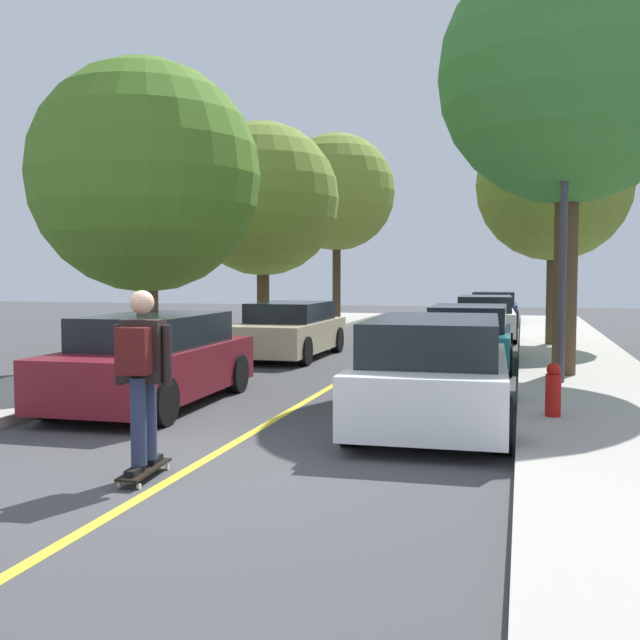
# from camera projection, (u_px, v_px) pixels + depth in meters

# --- Properties ---
(ground) EXTENTS (80.00, 80.00, 0.00)m
(ground) POSITION_uv_depth(u_px,v_px,m) (179.00, 475.00, 7.16)
(ground) COLOR #424244
(center_line) EXTENTS (0.12, 39.20, 0.01)m
(center_line) POSITION_uv_depth(u_px,v_px,m) (299.00, 405.00, 11.01)
(center_line) COLOR gold
(center_line) RESTS_ON ground
(parked_car_left_nearest) EXTENTS (1.97, 4.27, 1.38)m
(parked_car_left_nearest) POSITION_uv_depth(u_px,v_px,m) (154.00, 361.00, 11.03)
(parked_car_left_nearest) COLOR maroon
(parked_car_left_nearest) RESTS_ON ground
(parked_car_left_near) EXTENTS (1.86, 4.31, 1.32)m
(parked_car_left_near) POSITION_uv_depth(u_px,v_px,m) (290.00, 330.00, 17.45)
(parked_car_left_near) COLOR #BCAD89
(parked_car_left_near) RESTS_ON ground
(parked_car_right_nearest) EXTENTS (2.05, 4.39, 1.42)m
(parked_car_right_nearest) POSITION_uv_depth(u_px,v_px,m) (435.00, 372.00, 9.56)
(parked_car_right_nearest) COLOR white
(parked_car_right_nearest) RESTS_ON ground
(parked_car_right_near) EXTENTS (1.87, 4.22, 1.32)m
(parked_car_right_near) POSITION_uv_depth(u_px,v_px,m) (469.00, 337.00, 15.67)
(parked_car_right_near) COLOR #196066
(parked_car_right_near) RESTS_ON ground
(parked_car_right_far) EXTENTS (1.98, 4.40, 1.34)m
(parked_car_right_far) POSITION_uv_depth(u_px,v_px,m) (485.00, 318.00, 22.42)
(parked_car_right_far) COLOR white
(parked_car_right_far) RESTS_ON ground
(parked_car_right_farthest) EXTENTS (1.96, 4.06, 1.31)m
(parked_car_right_farthest) POSITION_uv_depth(u_px,v_px,m) (494.00, 308.00, 29.08)
(parked_car_right_farthest) COLOR navy
(parked_car_right_farthest) RESTS_ON ground
(street_tree_left_nearest) EXTENTS (4.56, 4.56, 6.05)m
(street_tree_left_nearest) POSITION_uv_depth(u_px,v_px,m) (146.00, 178.00, 14.38)
(street_tree_left_nearest) COLOR brown
(street_tree_left_nearest) RESTS_ON sidewalk_left
(street_tree_left_near) EXTENTS (4.38, 4.38, 6.19)m
(street_tree_left_near) POSITION_uv_depth(u_px,v_px,m) (263.00, 200.00, 20.85)
(street_tree_left_near) COLOR #4C3823
(street_tree_left_near) RESTS_ON sidewalk_left
(street_tree_left_far) EXTENTS (4.66, 4.66, 7.48)m
(street_tree_left_far) POSITION_uv_depth(u_px,v_px,m) (337.00, 192.00, 29.09)
(street_tree_left_far) COLOR #3D2D1E
(street_tree_left_far) RESTS_ON sidewalk_left
(street_tree_right_nearest) EXTENTS (4.72, 4.72, 7.84)m
(street_tree_right_nearest) POSITION_uv_depth(u_px,v_px,m) (570.00, 74.00, 13.09)
(street_tree_right_nearest) COLOR #4C3823
(street_tree_right_nearest) RESTS_ON sidewalk_right
(street_tree_right_near) EXTENTS (4.04, 4.04, 6.25)m
(street_tree_right_near) POSITION_uv_depth(u_px,v_px,m) (554.00, 184.00, 19.11)
(street_tree_right_near) COLOR #4C3823
(street_tree_right_near) RESTS_ON sidewalk_right
(fire_hydrant) EXTENTS (0.20, 0.20, 0.70)m
(fire_hydrant) POSITION_uv_depth(u_px,v_px,m) (553.00, 390.00, 9.43)
(fire_hydrant) COLOR #B2140F
(fire_hydrant) RESTS_ON sidewalk_right
(streetlamp) EXTENTS (0.36, 0.24, 5.20)m
(streetlamp) POSITION_uv_depth(u_px,v_px,m) (564.00, 206.00, 12.26)
(streetlamp) COLOR #38383D
(streetlamp) RESTS_ON sidewalk_right
(skateboard) EXTENTS (0.29, 0.86, 0.10)m
(skateboard) POSITION_uv_depth(u_px,v_px,m) (145.00, 470.00, 7.04)
(skateboard) COLOR black
(skateboard) RESTS_ON ground
(skateboarder) EXTENTS (0.59, 0.71, 1.72)m
(skateboarder) POSITION_uv_depth(u_px,v_px,m) (142.00, 368.00, 6.95)
(skateboarder) COLOR black
(skateboarder) RESTS_ON skateboard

